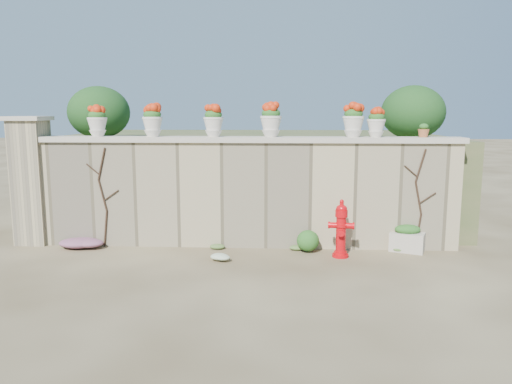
# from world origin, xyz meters

# --- Properties ---
(ground) EXTENTS (80.00, 80.00, 0.00)m
(ground) POSITION_xyz_m (0.00, 0.00, 0.00)
(ground) COLOR #483924
(ground) RESTS_ON ground
(stone_wall) EXTENTS (8.00, 0.40, 2.00)m
(stone_wall) POSITION_xyz_m (0.00, 1.80, 1.00)
(stone_wall) COLOR tan
(stone_wall) RESTS_ON ground
(wall_cap) EXTENTS (8.10, 0.52, 0.10)m
(wall_cap) POSITION_xyz_m (0.00, 1.80, 2.05)
(wall_cap) COLOR #B9B09C
(wall_cap) RESTS_ON stone_wall
(gate_pillar) EXTENTS (0.72, 0.72, 2.48)m
(gate_pillar) POSITION_xyz_m (-4.15, 1.80, 1.26)
(gate_pillar) COLOR tan
(gate_pillar) RESTS_ON ground
(raised_fill) EXTENTS (9.00, 6.00, 2.00)m
(raised_fill) POSITION_xyz_m (0.00, 5.00, 1.00)
(raised_fill) COLOR #384C23
(raised_fill) RESTS_ON ground
(back_shrub_left) EXTENTS (1.30, 1.30, 1.10)m
(back_shrub_left) POSITION_xyz_m (-3.20, 3.00, 2.55)
(back_shrub_left) COLOR #143814
(back_shrub_left) RESTS_ON raised_fill
(back_shrub_right) EXTENTS (1.30, 1.30, 1.10)m
(back_shrub_right) POSITION_xyz_m (3.40, 3.00, 2.55)
(back_shrub_right) COLOR #143814
(back_shrub_right) RESTS_ON raised_fill
(vine_left) EXTENTS (0.60, 0.04, 1.91)m
(vine_left) POSITION_xyz_m (-2.67, 1.58, 0.99)
(vine_left) COLOR black
(vine_left) RESTS_ON ground
(vine_right) EXTENTS (0.60, 0.04, 1.91)m
(vine_right) POSITION_xyz_m (3.23, 1.58, 0.99)
(vine_right) COLOR black
(vine_right) RESTS_ON ground
(fire_hydrant) EXTENTS (0.45, 0.32, 1.03)m
(fire_hydrant) POSITION_xyz_m (1.76, 1.11, 0.52)
(fire_hydrant) COLOR red
(fire_hydrant) RESTS_ON ground
(planter_box) EXTENTS (0.70, 0.56, 0.51)m
(planter_box) POSITION_xyz_m (3.04, 1.54, 0.23)
(planter_box) COLOR #B9B09C
(planter_box) RESTS_ON ground
(green_shrub) EXTENTS (0.52, 0.47, 0.50)m
(green_shrub) POSITION_xyz_m (1.19, 1.41, 0.25)
(green_shrub) COLOR #1E5119
(green_shrub) RESTS_ON ground
(magenta_clump) EXTENTS (0.95, 0.64, 0.25)m
(magenta_clump) POSITION_xyz_m (-3.11, 1.38, 0.13)
(magenta_clump) COLOR #B12393
(magenta_clump) RESTS_ON ground
(white_flowers) EXTENTS (0.49, 0.39, 0.18)m
(white_flowers) POSITION_xyz_m (-0.28, 0.75, 0.09)
(white_flowers) COLOR white
(white_flowers) RESTS_ON ground
(urn_pot_0) EXTENTS (0.37, 0.37, 0.58)m
(urn_pot_0) POSITION_xyz_m (-2.80, 1.80, 2.39)
(urn_pot_0) COLOR silver
(urn_pot_0) RESTS_ON wall_cap
(urn_pot_1) EXTENTS (0.38, 0.38, 0.60)m
(urn_pot_1) POSITION_xyz_m (-1.74, 1.80, 2.40)
(urn_pot_1) COLOR silver
(urn_pot_1) RESTS_ON wall_cap
(urn_pot_2) EXTENTS (0.38, 0.38, 0.59)m
(urn_pot_2) POSITION_xyz_m (-0.58, 1.80, 2.39)
(urn_pot_2) COLOR silver
(urn_pot_2) RESTS_ON wall_cap
(urn_pot_3) EXTENTS (0.40, 0.40, 0.63)m
(urn_pot_3) POSITION_xyz_m (0.49, 1.80, 2.41)
(urn_pot_3) COLOR silver
(urn_pot_3) RESTS_ON wall_cap
(urn_pot_4) EXTENTS (0.40, 0.40, 0.62)m
(urn_pot_4) POSITION_xyz_m (2.02, 1.80, 2.41)
(urn_pot_4) COLOR silver
(urn_pot_4) RESTS_ON wall_cap
(urn_pot_5) EXTENTS (0.34, 0.34, 0.53)m
(urn_pot_5) POSITION_xyz_m (2.44, 1.80, 2.36)
(urn_pot_5) COLOR silver
(urn_pot_5) RESTS_ON wall_cap
(terracotta_pot) EXTENTS (0.20, 0.20, 0.24)m
(terracotta_pot) POSITION_xyz_m (3.30, 1.80, 2.21)
(terracotta_pot) COLOR #A65B32
(terracotta_pot) RESTS_ON wall_cap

